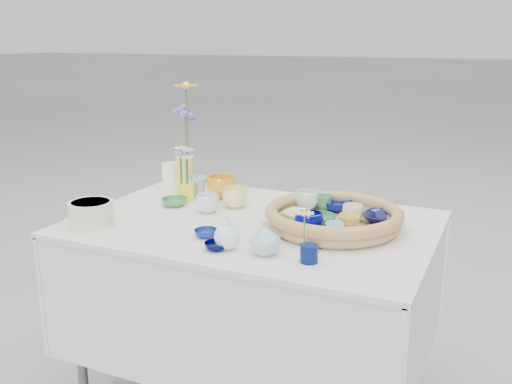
% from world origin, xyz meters
% --- Properties ---
extents(wicker_tray, '(0.47, 0.47, 0.08)m').
position_xyz_m(wicker_tray, '(0.28, 0.05, 0.80)').
color(wicker_tray, olive).
rests_on(wicker_tray, display_table).
extents(tray_ceramic_0, '(0.14, 0.14, 0.03)m').
position_xyz_m(tray_ceramic_0, '(0.25, 0.20, 0.80)').
color(tray_ceramic_0, '#03105F').
rests_on(tray_ceramic_0, wicker_tray).
extents(tray_ceramic_1, '(0.14, 0.14, 0.03)m').
position_xyz_m(tray_ceramic_1, '(0.44, 0.13, 0.80)').
color(tray_ceramic_1, '#060936').
rests_on(tray_ceramic_1, wicker_tray).
extents(tray_ceramic_2, '(0.07, 0.07, 0.07)m').
position_xyz_m(tray_ceramic_2, '(0.36, -0.03, 0.82)').
color(tray_ceramic_2, gold).
rests_on(tray_ceramic_2, wicker_tray).
extents(tray_ceramic_3, '(0.12, 0.12, 0.03)m').
position_xyz_m(tray_ceramic_3, '(0.24, 0.02, 0.80)').
color(tray_ceramic_3, '#317E56').
rests_on(tray_ceramic_3, wicker_tray).
extents(tray_ceramic_4, '(0.08, 0.08, 0.07)m').
position_xyz_m(tray_ceramic_4, '(0.24, -0.06, 0.82)').
color(tray_ceramic_4, '#87A78F').
rests_on(tray_ceramic_4, wicker_tray).
extents(tray_ceramic_5, '(0.12, 0.12, 0.03)m').
position_xyz_m(tray_ceramic_5, '(0.15, 0.05, 0.80)').
color(tray_ceramic_5, '#AEDEC9').
rests_on(tray_ceramic_5, wicker_tray).
extents(tray_ceramic_6, '(0.10, 0.10, 0.07)m').
position_xyz_m(tray_ceramic_6, '(0.14, 0.17, 0.82)').
color(tray_ceramic_6, '#B6E5C9').
rests_on(tray_ceramic_6, wicker_tray).
extents(tray_ceramic_7, '(0.10, 0.10, 0.06)m').
position_xyz_m(tray_ceramic_7, '(0.33, 0.11, 0.81)').
color(tray_ceramic_7, beige).
rests_on(tray_ceramic_7, wicker_tray).
extents(tray_ceramic_8, '(0.12, 0.12, 0.03)m').
position_xyz_m(tray_ceramic_8, '(0.37, 0.21, 0.80)').
color(tray_ceramic_8, '#90BBCC').
rests_on(tray_ceramic_8, wicker_tray).
extents(tray_ceramic_9, '(0.11, 0.11, 0.07)m').
position_xyz_m(tray_ceramic_9, '(0.24, -0.09, 0.82)').
color(tray_ceramic_9, '#000664').
rests_on(tray_ceramic_9, wicker_tray).
extents(tray_ceramic_10, '(0.10, 0.10, 0.03)m').
position_xyz_m(tray_ceramic_10, '(0.14, -0.01, 0.80)').
color(tray_ceramic_10, '#D4C373').
rests_on(tray_ceramic_10, wicker_tray).
extents(tray_ceramic_11, '(0.06, 0.06, 0.06)m').
position_xyz_m(tray_ceramic_11, '(0.33, -0.11, 0.81)').
color(tray_ceramic_11, '#96CAC5').
rests_on(tray_ceramic_11, wicker_tray).
extents(tray_ceramic_12, '(0.07, 0.07, 0.06)m').
position_xyz_m(tray_ceramic_12, '(0.20, 0.18, 0.81)').
color(tray_ceramic_12, '#39835A').
rests_on(tray_ceramic_12, wicker_tray).
extents(loose_ceramic_0, '(0.15, 0.15, 0.09)m').
position_xyz_m(loose_ceramic_0, '(-0.26, 0.23, 0.81)').
color(loose_ceramic_0, orange).
rests_on(loose_ceramic_0, display_table).
extents(loose_ceramic_1, '(0.10, 0.10, 0.08)m').
position_xyz_m(loose_ceramic_1, '(-0.14, 0.13, 0.80)').
color(loose_ceramic_1, '#EDED82').
rests_on(loose_ceramic_1, display_table).
extents(loose_ceramic_2, '(0.12, 0.12, 0.03)m').
position_xyz_m(loose_ceramic_2, '(-0.37, 0.05, 0.78)').
color(loose_ceramic_2, '#348240').
rests_on(loose_ceramic_2, display_table).
extents(loose_ceramic_3, '(0.11, 0.11, 0.07)m').
position_xyz_m(loose_ceramic_3, '(-0.21, 0.03, 0.80)').
color(loose_ceramic_3, silver).
rests_on(loose_ceramic_3, display_table).
extents(loose_ceramic_4, '(0.08, 0.08, 0.02)m').
position_xyz_m(loose_ceramic_4, '(-0.08, -0.21, 0.78)').
color(loose_ceramic_4, navy).
rests_on(loose_ceramic_4, display_table).
extents(loose_ceramic_5, '(0.10, 0.10, 0.08)m').
position_xyz_m(loose_ceramic_5, '(-0.36, 0.22, 0.80)').
color(loose_ceramic_5, '#A1C3BF').
rests_on(loose_ceramic_5, display_table).
extents(loose_ceramic_6, '(0.08, 0.08, 0.02)m').
position_xyz_m(loose_ceramic_6, '(0.01, -0.30, 0.78)').
color(loose_ceramic_6, '#00012F').
rests_on(loose_ceramic_6, display_table).
extents(fluted_bowl, '(0.20, 0.20, 0.08)m').
position_xyz_m(fluted_bowl, '(-0.51, -0.26, 0.81)').
color(fluted_bowl, beige).
rests_on(fluted_bowl, display_table).
extents(bud_vase_paleblue, '(0.11, 0.11, 0.12)m').
position_xyz_m(bud_vase_paleblue, '(0.04, -0.28, 0.83)').
color(bud_vase_paleblue, white).
rests_on(bud_vase_paleblue, display_table).
extents(bud_vase_seafoam, '(0.12, 0.12, 0.10)m').
position_xyz_m(bud_vase_seafoam, '(0.16, -0.27, 0.82)').
color(bud_vase_seafoam, '#93C3BD').
rests_on(bud_vase_seafoam, display_table).
extents(bud_vase_cobalt, '(0.06, 0.06, 0.05)m').
position_xyz_m(bud_vase_cobalt, '(0.31, -0.28, 0.79)').
color(bud_vase_cobalt, '#021049').
rests_on(bud_vase_cobalt, display_table).
extents(single_daisy, '(0.08, 0.08, 0.12)m').
position_xyz_m(single_daisy, '(0.29, -0.29, 0.87)').
color(single_daisy, white).
rests_on(single_daisy, bud_vase_cobalt).
extents(tall_vase_yellow, '(0.09, 0.09, 0.15)m').
position_xyz_m(tall_vase_yellow, '(-0.45, 0.27, 0.84)').
color(tall_vase_yellow, '#F1C955').
rests_on(tall_vase_yellow, display_table).
extents(gerbera, '(0.13, 0.13, 0.32)m').
position_xyz_m(gerbera, '(-0.44, 0.29, 1.06)').
color(gerbera, orange).
rests_on(gerbera, tall_vase_yellow).
extents(hydrangea, '(0.09, 0.09, 0.25)m').
position_xyz_m(hydrangea, '(-0.45, 0.28, 1.00)').
color(hydrangea, '#7053B8').
rests_on(hydrangea, tall_vase_yellow).
extents(white_pitcher, '(0.13, 0.11, 0.10)m').
position_xyz_m(white_pitcher, '(-0.55, 0.30, 0.82)').
color(white_pitcher, white).
rests_on(white_pitcher, display_table).
extents(daisy_cup, '(0.07, 0.07, 0.07)m').
position_xyz_m(daisy_cup, '(-0.36, 0.13, 0.80)').
color(daisy_cup, '#FFF325').
rests_on(daisy_cup, display_table).
extents(daisy_posy, '(0.09, 0.09, 0.16)m').
position_xyz_m(daisy_posy, '(-0.37, 0.12, 0.92)').
color(daisy_posy, white).
rests_on(daisy_posy, daisy_cup).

